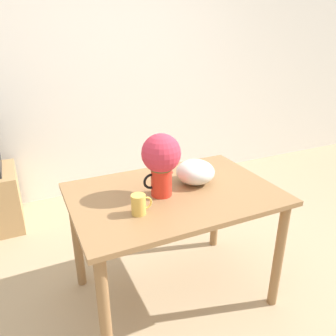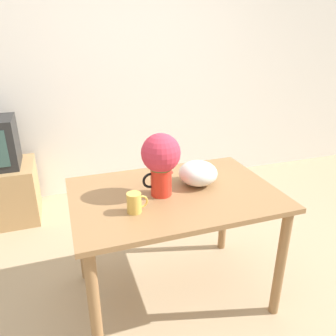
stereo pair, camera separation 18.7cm
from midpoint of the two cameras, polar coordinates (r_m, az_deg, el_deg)
The scene contains 6 objects.
ground_plane at distance 2.32m, azimuth 5.87°, elevation -23.04°, with size 12.00×12.00×0.00m, color tan.
wall_back at distance 3.52m, azimuth -7.17°, elevation 16.69°, with size 8.00×0.05×2.60m.
table at distance 2.01m, azimuth 3.80°, elevation -7.18°, with size 1.22×0.83×0.77m.
flower_vase at distance 1.83m, azimuth 1.66°, elevation 1.53°, with size 0.22×0.22×0.37m.
coffee_mug at distance 1.72m, azimuth -2.76°, elevation -6.08°, with size 0.12×0.08×0.11m.
white_bowl at distance 2.04m, azimuth 7.86°, elevation -0.95°, with size 0.24×0.24×0.15m.
Camera 2 is at (-0.64, -1.49, 1.66)m, focal length 35.00 mm.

